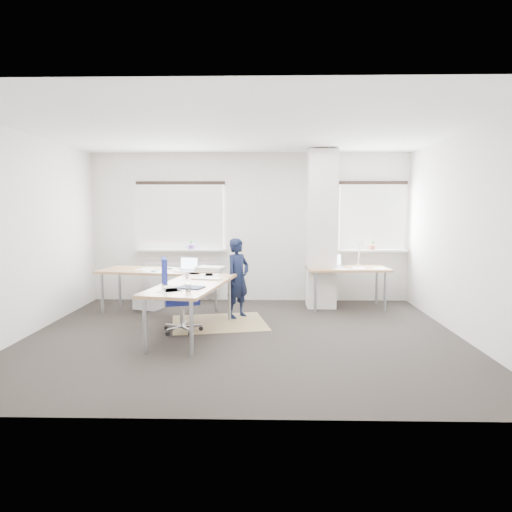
{
  "coord_description": "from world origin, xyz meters",
  "views": [
    {
      "loc": [
        0.31,
        -6.17,
        1.78
      ],
      "look_at": [
        0.16,
        0.9,
        1.03
      ],
      "focal_mm": 32.0,
      "sensor_mm": 36.0,
      "label": 1
    }
  ],
  "objects_px": {
    "person": "(238,278)",
    "desk_side": "(348,270)",
    "desk_main": "(177,278)",
    "task_chair": "(179,312)"
  },
  "relations": [
    {
      "from": "desk_side",
      "to": "person",
      "type": "height_order",
      "value": "person"
    },
    {
      "from": "desk_main",
      "to": "desk_side",
      "type": "xyz_separation_m",
      "value": [
        2.81,
        1.06,
        -0.01
      ]
    },
    {
      "from": "person",
      "to": "task_chair",
      "type": "bearing_deg",
      "value": 178.86
    },
    {
      "from": "desk_side",
      "to": "desk_main",
      "type": "bearing_deg",
      "value": -162.01
    },
    {
      "from": "task_chair",
      "to": "desk_main",
      "type": "bearing_deg",
      "value": 87.4
    },
    {
      "from": "task_chair",
      "to": "person",
      "type": "bearing_deg",
      "value": 34.23
    },
    {
      "from": "desk_main",
      "to": "desk_side",
      "type": "bearing_deg",
      "value": 30.6
    },
    {
      "from": "desk_main",
      "to": "task_chair",
      "type": "relative_size",
      "value": 2.77
    },
    {
      "from": "person",
      "to": "desk_side",
      "type": "bearing_deg",
      "value": -30.16
    },
    {
      "from": "desk_side",
      "to": "person",
      "type": "relative_size",
      "value": 1.11
    }
  ]
}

